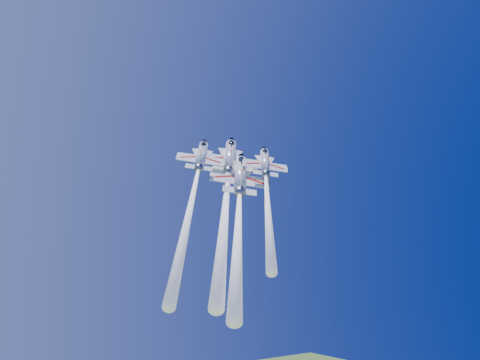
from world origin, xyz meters
TOP-DOWN VIEW (x-y plane):
  - jet_lead at (-7.95, -7.02)m, footprint 24.97×37.32m
  - jet_left at (-15.57, -8.50)m, footprint 22.36×33.88m
  - jet_right at (-3.53, -12.49)m, footprint 18.93×28.30m
  - jet_slot at (-9.42, -12.64)m, footprint 22.40×33.10m

SIDE VIEW (x-z plane):
  - jet_slot at x=-9.42m, z-range 79.09..112.73m
  - jet_left at x=-15.57m, z-range 80.62..115.95m
  - jet_lead at x=-7.95m, z-range 79.96..118.34m
  - jet_right at x=-3.53m, z-range 84.75..113.87m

